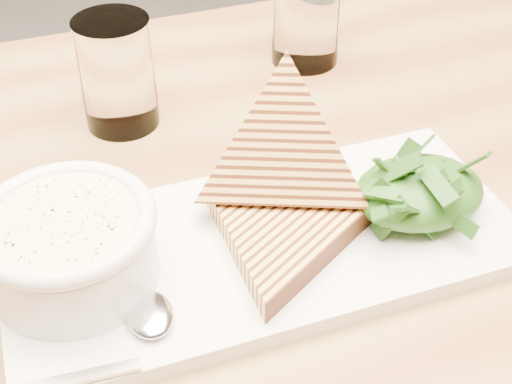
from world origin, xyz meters
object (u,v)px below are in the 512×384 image
object	(u,v)px
glass_near	(117,74)
glass_far	(306,13)
platter	(264,246)
table_top	(210,278)
soup_bowl	(71,253)

from	to	relation	value
glass_near	glass_far	world-z (taller)	glass_far
platter	glass_near	bearing A→B (deg)	107.39
platter	glass_near	xyz separation A→B (m)	(-0.07, 0.23, 0.05)
table_top	glass_near	size ratio (longest dim) A/B	11.76
soup_bowl	table_top	bearing A→B (deg)	-0.97
table_top	glass_far	distance (m)	0.36
soup_bowl	glass_far	xyz separation A→B (m)	(0.30, 0.28, 0.02)
table_top	glass_near	xyz separation A→B (m)	(-0.03, 0.22, 0.08)
soup_bowl	platter	bearing A→B (deg)	-2.87
platter	glass_far	world-z (taller)	glass_far
glass_near	glass_far	bearing A→B (deg)	14.75
table_top	glass_far	bearing A→B (deg)	54.98
soup_bowl	glass_near	xyz separation A→B (m)	(0.08, 0.22, 0.02)
platter	soup_bowl	size ratio (longest dim) A/B	3.28
soup_bowl	glass_near	bearing A→B (deg)	70.74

